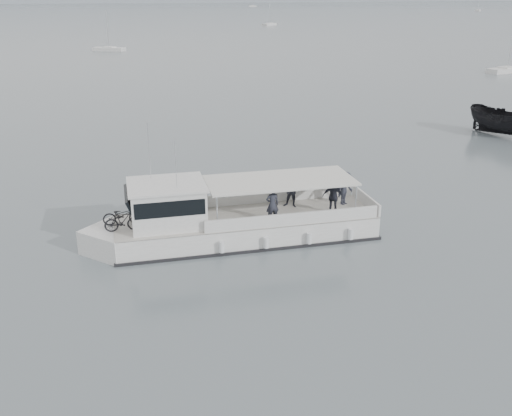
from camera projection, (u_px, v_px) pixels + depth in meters
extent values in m
plane|color=slate|center=(269.00, 210.00, 32.73)|extent=(1400.00, 1400.00, 0.00)
cube|color=white|center=(246.00, 229.00, 28.89)|extent=(13.07, 3.80, 1.41)
cube|color=white|center=(115.00, 242.00, 27.48)|extent=(3.52, 3.52, 1.41)
cube|color=beige|center=(246.00, 217.00, 28.64)|extent=(13.07, 3.80, 0.06)
cube|color=black|center=(247.00, 237.00, 29.05)|extent=(13.29, 3.93, 0.19)
cube|color=white|center=(275.00, 196.00, 30.46)|extent=(8.65, 0.33, 0.65)
cube|color=white|center=(293.00, 219.00, 27.44)|extent=(8.65, 0.33, 0.65)
cube|color=white|center=(366.00, 200.00, 29.93)|extent=(0.20, 3.46, 0.65)
cube|color=white|center=(167.00, 205.00, 27.44)|extent=(3.54, 3.01, 1.95)
cube|color=black|center=(132.00, 205.00, 27.02)|extent=(0.68, 2.72, 1.25)
cube|color=black|center=(167.00, 199.00, 27.32)|extent=(3.32, 3.05, 0.76)
cube|color=white|center=(166.00, 185.00, 27.07)|extent=(3.76, 3.23, 0.11)
cube|color=silver|center=(280.00, 180.00, 28.38)|extent=(7.44, 3.43, 0.09)
cylinder|color=silver|center=(217.00, 214.00, 26.57)|extent=(0.07, 0.07, 1.78)
cylinder|color=silver|center=(207.00, 193.00, 29.32)|extent=(0.07, 0.07, 1.78)
cylinder|color=silver|center=(356.00, 202.00, 28.08)|extent=(0.07, 0.07, 1.78)
cylinder|color=silver|center=(334.00, 183.00, 30.83)|extent=(0.07, 0.07, 1.78)
cylinder|color=silver|center=(149.00, 152.00, 27.31)|extent=(0.03, 0.03, 2.81)
cylinder|color=silver|center=(176.00, 164.00, 26.05)|extent=(0.03, 0.03, 2.38)
cylinder|color=white|center=(222.00, 247.00, 26.79)|extent=(0.27, 0.27, 0.54)
cylinder|color=white|center=(266.00, 243.00, 27.26)|extent=(0.27, 0.27, 0.54)
cylinder|color=white|center=(309.00, 238.00, 27.74)|extent=(0.27, 0.27, 0.54)
cylinder|color=white|center=(351.00, 234.00, 28.21)|extent=(0.27, 0.27, 0.54)
imported|color=black|center=(122.00, 215.00, 27.54)|extent=(1.87, 0.69, 0.97)
imported|color=black|center=(123.00, 221.00, 26.74)|extent=(1.72, 0.53, 1.03)
imported|color=#2A2C38|center=(272.00, 205.00, 27.67)|extent=(0.69, 0.48, 1.82)
imported|color=#2A2C38|center=(292.00, 191.00, 29.57)|extent=(1.11, 1.05, 1.82)
imported|color=#2A2C38|center=(333.00, 197.00, 28.67)|extent=(1.13, 0.96, 1.82)
imported|color=#2A2C38|center=(345.00, 189.00, 29.88)|extent=(1.35, 1.18, 1.82)
imported|color=black|center=(504.00, 121.00, 48.87)|extent=(4.77, 7.08, 2.56)
cube|color=white|center=(109.00, 49.00, 116.66)|extent=(6.71, 5.16, 0.75)
cube|color=white|center=(109.00, 48.00, 116.55)|extent=(2.91, 2.75, 0.45)
cylinder|color=silver|center=(107.00, 29.00, 115.26)|extent=(0.08, 0.08, 7.21)
cube|color=white|center=(270.00, 24.00, 198.00)|extent=(5.82, 5.07, 0.75)
cube|color=white|center=(270.00, 24.00, 197.89)|extent=(2.64, 2.56, 0.45)
cylinder|color=silver|center=(270.00, 14.00, 196.73)|extent=(0.08, 0.08, 6.47)
cube|color=white|center=(507.00, 70.00, 86.63)|extent=(7.19, 3.66, 0.75)
cube|color=white|center=(508.00, 68.00, 86.52)|extent=(2.77, 2.41, 0.45)
cylinder|color=silver|center=(512.00, 43.00, 85.16)|extent=(0.08, 0.08, 7.56)
cube|color=white|center=(478.00, 10.00, 326.52)|extent=(6.16, 6.23, 0.75)
cube|color=white|center=(478.00, 10.00, 326.41)|extent=(2.95, 2.96, 0.45)
cylinder|color=silver|center=(479.00, 3.00, 325.10)|extent=(0.08, 0.08, 7.30)
cube|color=white|center=(253.00, 6.00, 405.96)|extent=(5.42, 2.63, 0.75)
cube|color=white|center=(253.00, 6.00, 405.85)|extent=(2.06, 1.78, 0.45)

